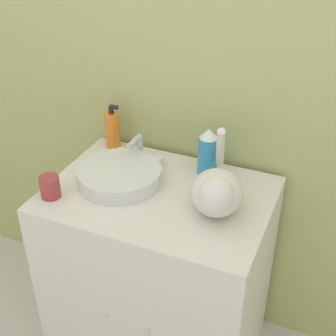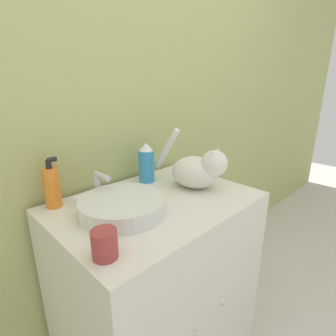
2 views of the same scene
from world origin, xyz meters
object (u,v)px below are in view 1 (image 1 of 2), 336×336
Objects in this scene: cat at (217,191)px; cup at (50,187)px; soap_bottle at (112,130)px; spray_bottle at (208,152)px.

cat is 0.58m from cup.
soap_bottle is 0.42m from spray_bottle.
cat is at bearing -26.07° from soap_bottle.
spray_bottle is at bearing -5.23° from soap_bottle.
cup is at bearing -93.90° from soap_bottle.
cat reaches higher than soap_bottle.
spray_bottle is (-0.11, 0.22, 0.01)m from cat.
cup is (-0.03, -0.40, -0.04)m from soap_bottle.
cup is (-0.45, -0.36, -0.05)m from spray_bottle.
cat is at bearing -63.88° from spray_bottle.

